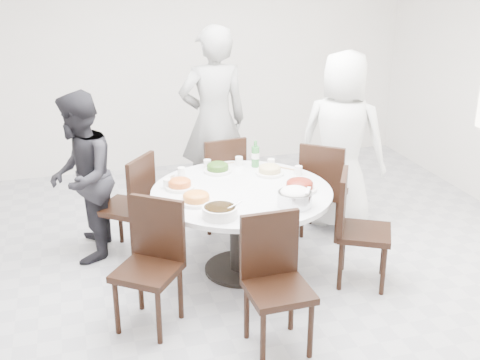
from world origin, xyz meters
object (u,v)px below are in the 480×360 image
object	(u,v)px
diner_right	(342,141)
diner_middle	(214,121)
chair_ne	(325,188)
chair_nw	(125,205)
chair_s	(279,288)
chair_n	(218,181)
chair_sw	(147,268)
dining_table	(242,231)
beverage_bottle	(255,154)
soup_bowl	(220,212)
rice_bowl	(295,199)
chair_se	(365,230)
diner_left	(81,178)

from	to	relation	value
diner_right	diner_middle	distance (m)	1.31
chair_ne	chair_nw	distance (m)	1.90
chair_nw	chair_s	world-z (taller)	same
chair_n	chair_sw	world-z (taller)	same
dining_table	beverage_bottle	bearing A→B (deg)	61.60
dining_table	chair_sw	xyz separation A→B (m)	(-0.88, -0.60, 0.10)
chair_n	chair_nw	xyz separation A→B (m)	(-0.96, -0.36, 0.00)
diner_middle	chair_sw	bearing A→B (deg)	61.42
beverage_bottle	dining_table	bearing A→B (deg)	-118.40
diner_right	soup_bowl	size ratio (longest dim) A/B	6.63
chair_sw	chair_s	bearing A→B (deg)	4.96
dining_table	chair_sw	bearing A→B (deg)	-145.53
dining_table	rice_bowl	bearing A→B (deg)	-55.25
chair_s	diner_right	distance (m)	2.21
chair_se	diner_middle	distance (m)	2.05
soup_bowl	beverage_bottle	distance (m)	1.16
chair_ne	chair_se	size ratio (longest dim) A/B	1.00
chair_se	dining_table	bearing A→B (deg)	91.99
diner_left	soup_bowl	xyz separation A→B (m)	(0.96, -1.12, 0.04)
chair_ne	diner_middle	world-z (taller)	diner_middle
chair_ne	chair_sw	size ratio (longest dim) A/B	1.00
chair_nw	chair_s	distance (m)	1.91
diner_right	rice_bowl	xyz separation A→B (m)	(-0.90, -1.08, -0.07)
chair_se	rice_bowl	world-z (taller)	chair_se
chair_s	diner_right	size ratio (longest dim) A/B	0.54
chair_sw	beverage_bottle	distance (m)	1.67
chair_se	beverage_bottle	size ratio (longest dim) A/B	3.87
chair_ne	chair_sw	world-z (taller)	same
chair_se	diner_left	xyz separation A→B (m)	(-2.18, 1.11, 0.28)
chair_sw	diner_middle	world-z (taller)	diner_middle
chair_ne	diner_right	bearing A→B (deg)	-106.31
chair_ne	chair_sw	xyz separation A→B (m)	(-1.86, -1.10, 0.00)
dining_table	chair_ne	world-z (taller)	chair_ne
chair_s	diner_left	bearing A→B (deg)	122.57
chair_sw	diner_left	bearing A→B (deg)	144.09
soup_bowl	chair_sw	bearing A→B (deg)	-166.87
chair_sw	diner_right	world-z (taller)	diner_right
dining_table	diner_left	xyz separation A→B (m)	(-1.27, 0.65, 0.38)
chair_n	soup_bowl	distance (m)	1.50
chair_ne	chair_nw	xyz separation A→B (m)	(-1.89, 0.11, 0.00)
chair_s	diner_right	xyz separation A→B (m)	(1.27, 1.76, 0.40)
chair_n	chair_se	xyz separation A→B (m)	(0.87, -1.42, 0.00)
diner_left	chair_sw	bearing A→B (deg)	26.58
diner_right	soup_bowl	distance (m)	1.88
chair_n	rice_bowl	distance (m)	1.45
chair_n	rice_bowl	world-z (taller)	chair_n
chair_n	chair_sw	size ratio (longest dim) A/B	1.00
diner_middle	diner_left	xyz separation A→B (m)	(-1.36, -0.70, -0.22)
diner_middle	diner_left	distance (m)	1.55
chair_se	soup_bowl	size ratio (longest dim) A/B	3.59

